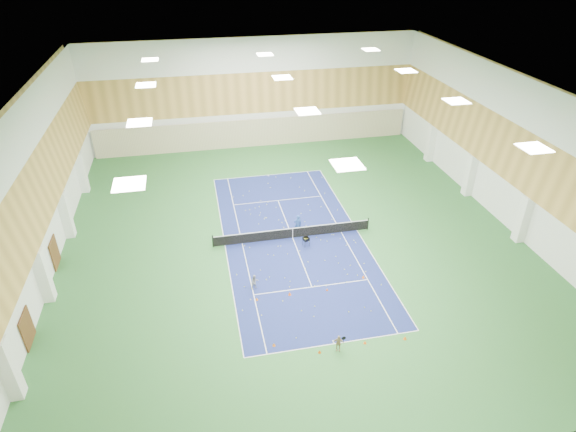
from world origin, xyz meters
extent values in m
plane|color=#2B642D|center=(0.00, 0.00, 0.00)|extent=(40.00, 40.00, 0.00)
cube|color=navy|center=(0.00, 0.00, 0.01)|extent=(10.97, 23.77, 0.01)
cube|color=#C6B793|center=(0.00, 19.75, 1.60)|extent=(35.40, 0.16, 3.20)
cube|color=#593319|center=(-17.92, -8.00, 1.10)|extent=(0.08, 1.80, 2.20)
cube|color=#593319|center=(-17.92, 0.00, 1.10)|extent=(0.08, 1.80, 2.20)
imported|color=#204194|center=(0.55, 0.60, 0.86)|extent=(0.66, 0.46, 1.73)
imported|color=gray|center=(-3.91, -5.70, 0.55)|extent=(0.65, 0.57, 1.11)
imported|color=#9E835A|center=(0.07, -12.40, 0.57)|extent=(0.71, 0.45, 1.13)
cone|color=orange|center=(-3.99, -6.97, 0.12)|extent=(0.21, 0.21, 0.23)
cone|color=#F4540C|center=(-1.70, -6.91, 0.12)|extent=(0.23, 0.23, 0.25)
cone|color=#DF500B|center=(0.94, -6.97, 0.09)|extent=(0.17, 0.17, 0.19)
cone|color=orange|center=(3.87, -6.14, 0.12)|extent=(0.21, 0.21, 0.23)
cone|color=orange|center=(-3.59, -11.30, 0.12)|extent=(0.21, 0.21, 0.23)
cone|color=#DA550B|center=(-1.05, -12.38, 0.11)|extent=(0.20, 0.20, 0.22)
cone|color=#FF5B0D|center=(1.83, -12.22, 0.11)|extent=(0.19, 0.19, 0.21)
cone|color=#FF600D|center=(4.35, -12.39, 0.12)|extent=(0.21, 0.21, 0.23)
camera|label=1|loc=(-7.00, -31.85, 21.51)|focal=30.00mm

